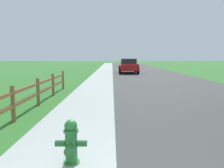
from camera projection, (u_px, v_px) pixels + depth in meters
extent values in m
plane|color=#2F6B28|center=(113.00, 71.00, 26.85)|extent=(120.00, 120.00, 0.00)
cube|color=#383838|center=(140.00, 70.00, 28.84)|extent=(7.00, 66.00, 0.01)
cube|color=#A1A9A6|center=(89.00, 70.00, 28.84)|extent=(6.00, 66.00, 0.01)
cube|color=#2F6B28|center=(77.00, 70.00, 28.84)|extent=(5.00, 66.00, 0.00)
cylinder|color=#287233|center=(71.00, 146.00, 3.67)|extent=(0.19, 0.19, 0.56)
cylinder|color=#287233|center=(72.00, 162.00, 3.70)|extent=(0.26, 0.26, 0.03)
cylinder|color=#287233|center=(71.00, 131.00, 3.64)|extent=(0.24, 0.24, 0.03)
sphere|color=#287233|center=(71.00, 126.00, 3.63)|extent=(0.20, 0.20, 0.20)
cube|color=#22612B|center=(71.00, 122.00, 3.62)|extent=(0.04, 0.04, 0.04)
cylinder|color=#22612B|center=(60.00, 143.00, 3.67)|extent=(0.16, 0.10, 0.10)
cylinder|color=#22612B|center=(82.00, 143.00, 3.67)|extent=(0.16, 0.10, 0.10)
cylinder|color=#22612B|center=(69.00, 150.00, 3.48)|extent=(0.13, 0.19, 0.13)
cylinder|color=brown|center=(13.00, 104.00, 5.96)|extent=(0.11, 0.11, 0.97)
cylinder|color=brown|center=(38.00, 92.00, 7.98)|extent=(0.11, 0.11, 0.97)
cylinder|color=brown|center=(53.00, 85.00, 10.00)|extent=(0.11, 0.11, 0.97)
cylinder|color=brown|center=(63.00, 80.00, 12.02)|extent=(0.11, 0.11, 0.97)
cube|color=brown|center=(27.00, 99.00, 6.98)|extent=(0.07, 10.18, 0.09)
cube|color=brown|center=(27.00, 88.00, 6.94)|extent=(0.07, 10.18, 0.09)
cube|color=maroon|center=(128.00, 67.00, 23.95)|extent=(1.80, 4.45, 0.67)
cube|color=#1E232B|center=(128.00, 61.00, 24.00)|extent=(1.57, 2.34, 0.50)
cylinder|color=black|center=(138.00, 70.00, 22.61)|extent=(0.23, 0.76, 0.75)
cylinder|color=black|center=(120.00, 70.00, 22.62)|extent=(0.23, 0.76, 0.75)
cylinder|color=black|center=(135.00, 69.00, 25.34)|extent=(0.23, 0.76, 0.75)
cylinder|color=black|center=(120.00, 69.00, 25.35)|extent=(0.23, 0.76, 0.75)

